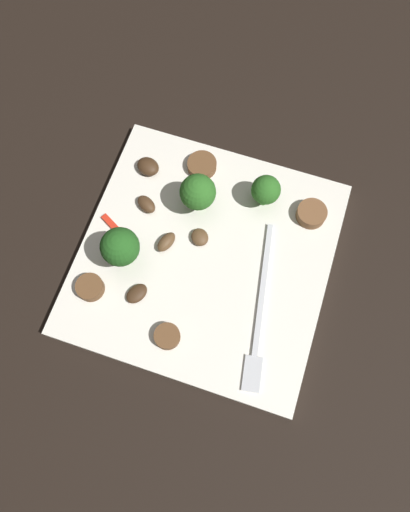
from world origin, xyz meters
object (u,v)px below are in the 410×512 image
fork (259,317)px  pepper_strip_1 (115,225)px  sausage_slice_1 (311,214)px  mushroom_5 (166,242)px  broccoli_floret_0 (120,247)px  sausage_slice_2 (90,287)px  plate (205,258)px  sausage_slice_0 (202,165)px  mushroom_0 (146,204)px  mushroom_1 (200,237)px  mushroom_3 (148,167)px  sausage_slice_3 (167,336)px  broccoli_floret_2 (266,190)px  mushroom_2 (137,294)px  broccoli_floret_1 (198,192)px

fork → pepper_strip_1: same height
sausage_slice_1 → mushroom_5: 0.16m
broccoli_floret_0 → sausage_slice_2: size_ratio=2.11×
plate → sausage_slice_0: sausage_slice_0 is taller
plate → mushroom_0: (-0.04, -0.08, 0.01)m
mushroom_1 → mushroom_3: size_ratio=0.78×
pepper_strip_1 → fork: bearing=74.8°
sausage_slice_0 → sausage_slice_3: size_ratio=1.27×
plate → broccoli_floret_2: broccoli_floret_2 is taller
mushroom_0 → mushroom_3: bearing=-161.8°
sausage_slice_1 → sausage_slice_3: (0.18, -0.11, -0.00)m
broccoli_floret_2 → mushroom_2: size_ratio=1.78×
fork → mushroom_1: bearing=-135.8°
mushroom_3 → mushroom_5: (0.08, 0.05, -0.00)m
sausage_slice_1 → pepper_strip_1: 0.22m
broccoli_floret_2 → sausage_slice_3: size_ratio=1.65×
mushroom_1 → mushroom_0: bearing=-104.9°
fork → plate: bearing=-131.2°
broccoli_floret_2 → sausage_slice_3: 0.19m
sausage_slice_1 → mushroom_1: sausage_slice_1 is taller
sausage_slice_3 → mushroom_0: same height
mushroom_0 → mushroom_1: 0.07m
mushroom_5 → fork: bearing=68.9°
sausage_slice_0 → mushroom_2: 0.17m
broccoli_floret_2 → mushroom_0: (0.05, -0.12, -0.02)m
mushroom_1 → mushroom_2: bearing=-27.8°
plate → sausage_slice_3: size_ratio=9.98×
sausage_slice_0 → mushroom_1: same height
plate → broccoli_floret_0: size_ratio=4.39×
mushroom_1 → fork: bearing=53.6°
sausage_slice_3 → pepper_strip_1: size_ratio=0.71×
broccoli_floret_1 → mushroom_3: size_ratio=2.04×
broccoli_floret_0 → sausage_slice_1: broccoli_floret_0 is taller
sausage_slice_1 → pepper_strip_1: (0.08, -0.20, -0.00)m
broccoli_floret_0 → mushroom_5: 0.06m
plate → broccoli_floret_2: bearing=153.4°
broccoli_floret_0 → broccoli_floret_2: size_ratio=1.38×
sausage_slice_2 → mushroom_3: size_ratio=1.08×
mushroom_0 → mushroom_5: (0.04, 0.04, 0.00)m
sausage_slice_3 → mushroom_2: 0.06m
pepper_strip_1 → mushroom_2: bearing=37.7°
plate → broccoli_floret_2: (-0.08, 0.04, 0.03)m
plate → fork: size_ratio=1.48×
sausage_slice_3 → broccoli_floret_2: bearing=164.3°
broccoli_floret_2 → mushroom_2: (0.15, -0.10, -0.02)m
broccoli_floret_2 → pepper_strip_1: bearing=-61.5°
sausage_slice_2 → mushroom_0: 0.11m
sausage_slice_0 → mushroom_0: mushroom_0 is taller
mushroom_1 → pepper_strip_1: 0.09m
sausage_slice_0 → pepper_strip_1: bearing=-34.3°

